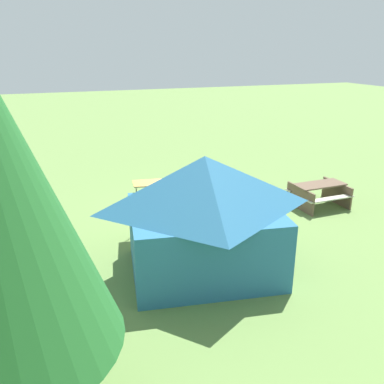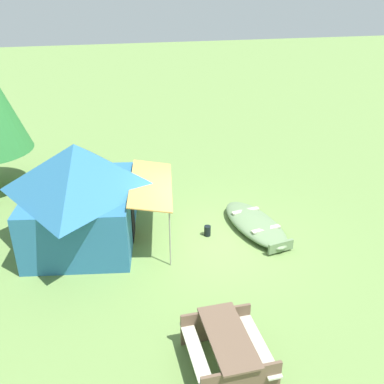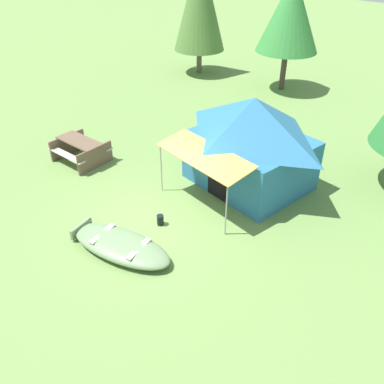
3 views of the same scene
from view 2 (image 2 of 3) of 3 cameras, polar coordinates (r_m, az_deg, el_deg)
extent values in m
plane|color=olive|center=(11.94, 2.73, -6.53)|extent=(80.00, 80.00, 0.00)
ellipsoid|color=#637E55|center=(12.51, 8.25, -4.15)|extent=(2.97, 1.62, 0.37)
ellipsoid|color=#222C1D|center=(12.49, 8.26, -4.04)|extent=(2.72, 1.44, 0.13)
cube|color=beige|center=(12.85, 7.02, -2.44)|extent=(0.29, 0.87, 0.04)
cube|color=beige|center=(12.03, 9.67, -4.80)|extent=(0.29, 0.87, 0.04)
cube|color=#637E55|center=(11.59, 11.54, -7.01)|extent=(0.21, 0.73, 0.28)
cube|color=#286590|center=(12.03, -14.15, -2.77)|extent=(3.66, 3.15, 1.57)
pyramid|color=#286590|center=(11.44, -14.90, 3.29)|extent=(3.95, 3.41, 1.19)
cube|color=black|center=(11.91, -7.76, -3.16)|extent=(0.75, 0.16, 1.26)
cube|color=gold|center=(11.44, -5.39, 1.10)|extent=(3.08, 1.55, 0.19)
cylinder|color=gray|center=(13.04, -3.10, 0.25)|extent=(0.04, 0.04, 1.49)
cylinder|color=gray|center=(10.65, -2.90, -6.26)|extent=(0.04, 0.04, 1.49)
cube|color=brown|center=(8.17, 4.76, -18.32)|extent=(1.68, 0.74, 0.04)
cube|color=#BAB9A1|center=(8.54, 8.55, -18.93)|extent=(1.67, 0.29, 0.04)
cube|color=#BAB9A1|center=(8.26, 0.63, -20.51)|extent=(1.67, 0.29, 0.04)
cube|color=brown|center=(8.93, 3.12, -16.89)|extent=(0.08, 1.41, 0.73)
cube|color=silver|center=(13.34, -10.06, -2.29)|extent=(0.61, 0.66, 0.35)
cylinder|color=black|center=(12.13, 2.03, -5.11)|extent=(0.26, 0.26, 0.30)
camera|label=1|loc=(16.18, -45.54, 13.39)|focal=37.99mm
camera|label=3|loc=(18.54, 17.40, 26.53)|focal=38.34mm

